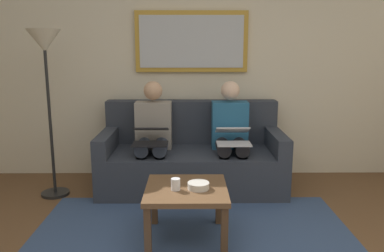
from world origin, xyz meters
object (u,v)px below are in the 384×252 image
couch (192,158)px  coffee_table (186,195)px  bowl (198,186)px  person_right (153,133)px  person_left (230,132)px  standing_lamp (46,60)px  framed_mirror (191,42)px  cup (176,184)px  laptop_black (151,135)px  laptop_silver (233,136)px

couch → coffee_table: couch is taller
bowl → person_right: (0.45, -1.18, 0.15)m
person_left → standing_lamp: (1.81, 0.20, 0.76)m
framed_mirror → person_left: size_ratio=1.11×
person_right → cup: bearing=103.0°
couch → person_left: size_ratio=1.68×
bowl → standing_lamp: bearing=-34.0°
person_left → standing_lamp: bearing=6.3°
coffee_table → laptop_black: 1.01m
laptop_silver → person_right: 0.85m
cup → laptop_silver: size_ratio=0.25×
couch → coffee_table: bearing=87.6°
person_right → laptop_black: person_right is taller
framed_mirror → standing_lamp: framed_mirror is taller
cup → person_left: bearing=-114.2°
framed_mirror → coffee_table: framed_mirror is taller
coffee_table → person_left: person_left is taller
couch → framed_mirror: size_ratio=1.52×
person_right → standing_lamp: (1.00, 0.20, 0.76)m
framed_mirror → standing_lamp: size_ratio=0.76×
bowl → person_right: size_ratio=0.15×
couch → cup: size_ratio=21.25×
laptop_black → person_left: bearing=-163.8°
cup → bowl: (-0.17, -0.02, -0.02)m
cup → person_right: bearing=-77.0°
laptop_silver → couch: bearing=-36.7°
bowl → laptop_black: 1.06m
cup → laptop_silver: 1.11m
coffee_table → person_left: bearing=-111.7°
bowl → laptop_silver: laptop_silver is taller
couch → standing_lamp: standing_lamp is taller
couch → standing_lamp: (1.41, 0.27, 1.06)m
laptop_silver → laptop_black: 0.82m
coffee_table → standing_lamp: bearing=-35.0°
coffee_table → person_left: size_ratio=0.55×
bowl → laptop_silver: bearing=-111.2°
cup → laptop_silver: bearing=-119.2°
framed_mirror → laptop_silver: framed_mirror is taller
laptop_black → bowl: bearing=115.7°
laptop_silver → standing_lamp: (1.81, -0.04, 0.75)m
couch → person_left: (-0.41, 0.07, 0.30)m
laptop_black → framed_mirror: bearing=-120.5°
person_left → standing_lamp: standing_lamp is taller
bowl → laptop_black: laptop_black is taller
couch → cup: 1.29m
bowl → person_left: person_left is taller
coffee_table → laptop_black: (0.36, -0.91, 0.26)m
laptop_silver → person_right: size_ratio=0.32×
person_left → laptop_black: 0.85m
couch → coffee_table: 1.22m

